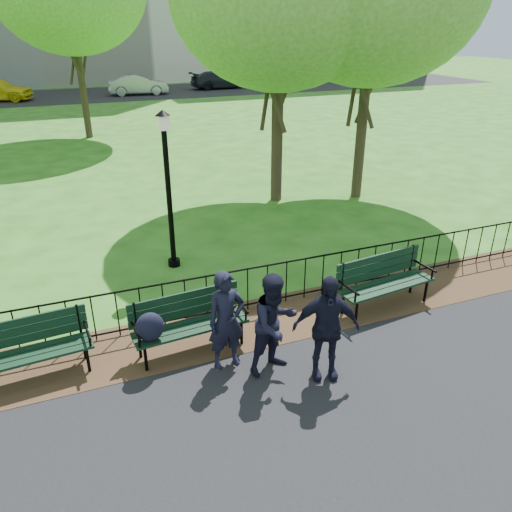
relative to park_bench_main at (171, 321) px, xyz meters
name	(u,v)px	position (x,y,z in m)	size (l,w,h in m)	color
ground	(257,380)	(1.05, -1.10, -0.67)	(120.00, 120.00, 0.00)	#265516
dirt_strip	(227,329)	(1.05, 0.40, -0.66)	(60.00, 1.60, 0.01)	#392417
far_street	(83,95)	(1.05, 33.90, -0.67)	(70.00, 9.00, 0.01)	black
iron_fence	(217,293)	(1.05, 0.90, -0.17)	(24.06, 0.06, 1.00)	black
park_bench_main	(171,321)	(0.00, 0.00, 0.00)	(1.94, 0.73, 1.08)	black
park_bench_left_a	(26,344)	(-2.17, 0.30, -0.07)	(1.91, 0.73, 1.06)	black
park_bench_right_a	(383,276)	(4.11, 0.12, -0.03)	(2.02, 0.82, 1.12)	black
lamppost	(168,186)	(0.78, 3.31, 1.20)	(0.31, 0.31, 3.44)	black
person_left	(226,320)	(0.75, -0.55, 0.16)	(0.60, 0.39, 1.65)	black
person_mid	(275,324)	(1.40, -0.93, 0.17)	(0.81, 0.42, 1.67)	black
person_right	(326,328)	(2.05, -1.35, 0.20)	(1.01, 0.41, 1.73)	black
sedan_silver	(138,85)	(4.94, 32.53, 0.05)	(1.51, 4.32, 1.42)	#95979C
sedan_dark	(219,80)	(11.69, 33.92, 0.01)	(1.89, 4.65, 1.35)	black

